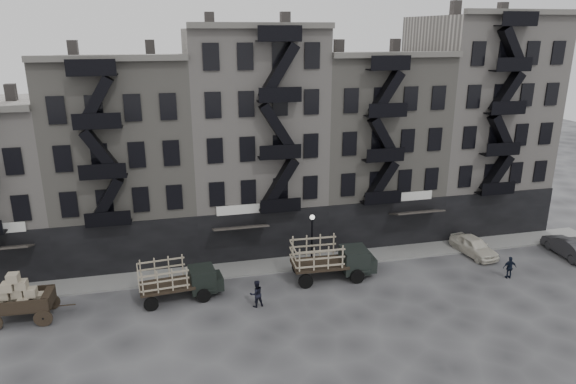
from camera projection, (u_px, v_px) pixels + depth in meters
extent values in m
plane|color=#38383A|center=(280.00, 290.00, 34.87)|extent=(140.00, 140.00, 0.00)
cube|color=slate|center=(269.00, 266.00, 38.32)|extent=(55.00, 2.50, 0.15)
cube|color=#4C4744|center=(8.00, 93.00, 36.45)|extent=(0.70, 0.70, 1.20)
cube|color=gray|center=(125.00, 157.00, 39.65)|extent=(10.00, 10.00, 15.00)
cube|color=black|center=(128.00, 248.00, 36.73)|extent=(10.00, 0.35, 4.00)
cube|color=#595651|center=(108.00, 58.00, 32.55)|extent=(10.00, 0.50, 0.40)
cube|color=#4C4744|center=(70.00, 49.00, 36.53)|extent=(0.70, 0.70, 1.20)
cube|color=#4C4744|center=(150.00, 48.00, 37.75)|extent=(0.70, 0.70, 1.20)
cube|color=#A29C95|center=(252.00, 138.00, 41.56)|extent=(10.00, 10.00, 17.00)
cube|color=black|center=(265.00, 235.00, 38.94)|extent=(10.00, 0.35, 4.00)
cube|color=#595651|center=(262.00, 25.00, 34.15)|extent=(10.00, 0.50, 0.40)
cube|color=#4C4744|center=(210.00, 20.00, 38.14)|extent=(0.70, 0.70, 1.20)
cube|color=#4C4744|center=(282.00, 20.00, 39.36)|extent=(0.70, 0.70, 1.20)
cube|color=gray|center=(367.00, 144.00, 44.08)|extent=(10.00, 10.00, 15.00)
cube|color=black|center=(387.00, 224.00, 41.16)|extent=(10.00, 0.35, 4.00)
cube|color=#595651|center=(399.00, 55.00, 36.97)|extent=(10.00, 0.50, 0.40)
cube|color=#4C4744|center=(337.00, 47.00, 40.96)|extent=(0.70, 0.70, 1.20)
cube|color=#4C4744|center=(400.00, 46.00, 42.18)|extent=(0.70, 0.70, 1.20)
cube|color=#A29C95|center=(473.00, 122.00, 45.84)|extent=(10.00, 10.00, 18.00)
cube|color=black|center=(497.00, 214.00, 43.37)|extent=(10.00, 0.35, 4.00)
cube|color=#595651|center=(525.00, 12.00, 38.28)|extent=(10.00, 0.50, 0.40)
cube|color=#4C4744|center=(453.00, 8.00, 42.27)|extent=(0.70, 0.70, 1.20)
cube|color=#4C4744|center=(512.00, 9.00, 43.49)|extent=(0.70, 0.70, 1.20)
cylinder|color=black|center=(312.00, 244.00, 37.33)|extent=(0.14, 0.14, 4.00)
sphere|color=silver|center=(312.00, 217.00, 36.70)|extent=(0.36, 0.36, 0.36)
cube|color=black|center=(22.00, 306.00, 31.03)|extent=(3.61, 2.02, 0.20)
cylinder|color=black|center=(4.00, 306.00, 31.84)|extent=(1.08, 0.15, 1.08)
cylinder|color=black|center=(43.00, 318.00, 30.49)|extent=(1.08, 0.15, 1.08)
cylinder|color=black|center=(51.00, 302.00, 32.33)|extent=(1.08, 0.15, 1.08)
cube|color=black|center=(49.00, 297.00, 31.19)|extent=(0.56, 1.59, 0.79)
cube|color=black|center=(167.00, 286.00, 33.29)|extent=(3.61, 2.33, 0.18)
cube|color=black|center=(202.00, 279.00, 33.97)|extent=(1.78, 1.96, 1.51)
cube|color=black|center=(216.00, 281.00, 34.34)|extent=(0.95, 1.58, 0.91)
cylinder|color=black|center=(204.00, 296.00, 33.25)|extent=(0.92, 0.31, 0.91)
cylinder|color=black|center=(199.00, 282.00, 35.06)|extent=(0.92, 0.31, 0.91)
cylinder|color=black|center=(151.00, 304.00, 32.22)|extent=(0.92, 0.31, 0.91)
cylinder|color=black|center=(149.00, 290.00, 34.04)|extent=(0.92, 0.31, 0.91)
cube|color=black|center=(319.00, 264.00, 36.10)|extent=(3.88, 2.39, 0.20)
cube|color=black|center=(354.00, 260.00, 36.54)|extent=(1.87, 2.08, 1.67)
cube|color=black|center=(367.00, 263.00, 36.83)|extent=(0.96, 1.71, 1.00)
cylinder|color=black|center=(357.00, 277.00, 35.71)|extent=(1.01, 0.29, 1.00)
cylinder|color=black|center=(348.00, 263.00, 37.80)|extent=(1.01, 0.29, 1.00)
cylinder|color=black|center=(306.00, 281.00, 35.04)|extent=(1.01, 0.29, 1.00)
cylinder|color=black|center=(299.00, 267.00, 37.13)|extent=(1.01, 0.29, 1.00)
imported|color=beige|center=(474.00, 246.00, 40.18)|extent=(2.34, 4.55, 1.48)
imported|color=#27272A|center=(569.00, 247.00, 39.97)|extent=(1.88, 4.72, 1.53)
imported|color=black|center=(256.00, 294.00, 32.60)|extent=(1.00, 0.86, 1.80)
imported|color=black|center=(510.00, 268.00, 36.36)|extent=(1.01, 0.55, 1.64)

